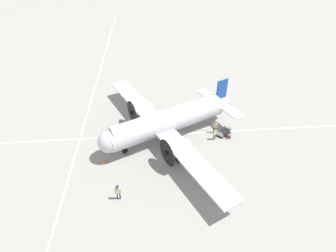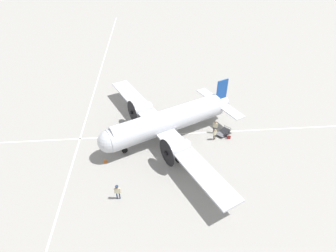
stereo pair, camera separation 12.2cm
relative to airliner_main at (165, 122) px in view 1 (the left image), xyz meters
The scene contains 11 objects.
ground_plane 2.65m from the airliner_main, 25.49° to the left, with size 300.00×300.00×0.00m, color gray.
apron_line_eastwest 2.74m from the airliner_main, 60.75° to the left, with size 120.00×0.16×0.01m.
apron_line_northsouth 11.23m from the airliner_main, behind, with size 0.16×120.00×0.01m.
airliner_main is the anchor object (origin of this frame).
crew_foreground 10.66m from the airliner_main, 119.91° to the right, with size 0.63×0.33×1.87m.
passenger_boarding 6.52m from the airliner_main, ahead, with size 0.49×0.36×1.65m.
ramp_agent 6.80m from the airliner_main, ahead, with size 0.58×0.38×1.86m.
suitcase_near_door 8.17m from the airliner_main, ahead, with size 0.48×0.18×0.61m.
suitcase_upright_spare 8.54m from the airliner_main, ahead, with size 0.44×0.14×0.51m.
baggage_cart 8.09m from the airliner_main, ahead, with size 2.25×2.23×0.56m.
traffic_cone 8.45m from the airliner_main, 152.19° to the right, with size 0.36×0.36×0.47m.
Camera 1 is at (-2.22, -26.34, 21.42)m, focal length 28.00 mm.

